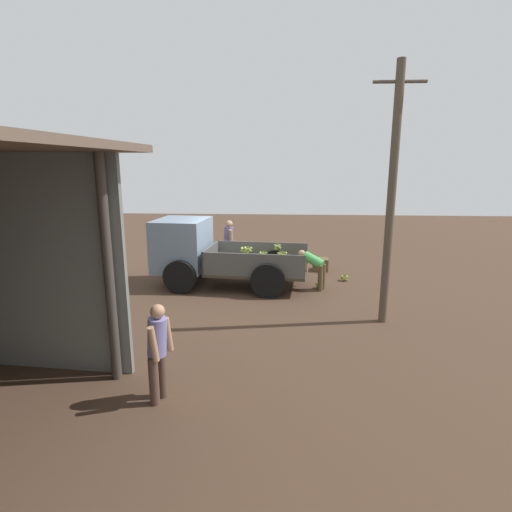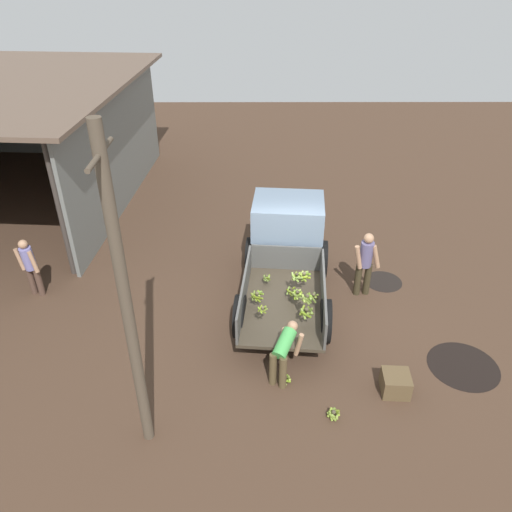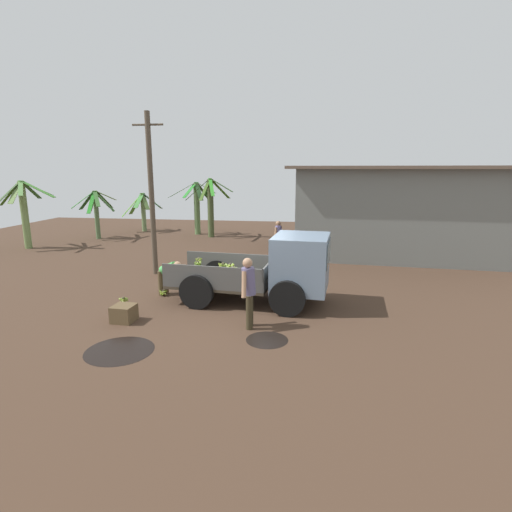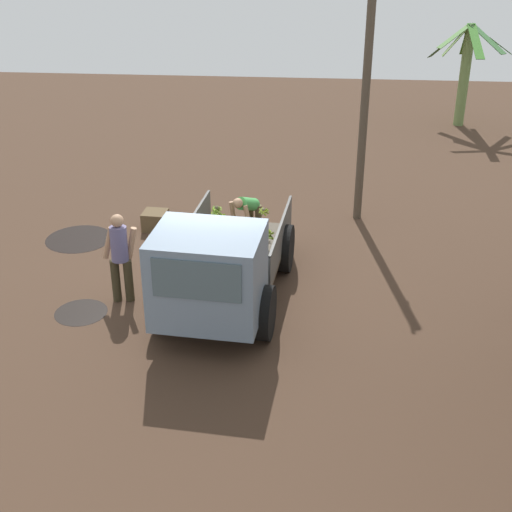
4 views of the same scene
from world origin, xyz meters
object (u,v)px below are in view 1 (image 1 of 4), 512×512
(wooden_crate_0, at_px, (320,264))
(person_worker_loading, at_px, (314,266))
(person_bystander_near_shed, at_px, (158,348))
(banana_bunch_on_ground_0, at_px, (344,277))
(utility_pole, at_px, (391,196))
(person_foreground_visitor, at_px, (229,242))
(cargo_truck, at_px, (198,251))
(banana_bunch_on_ground_1, at_px, (319,285))

(wooden_crate_0, bearing_deg, person_worker_loading, 79.58)
(person_bystander_near_shed, xyz_separation_m, banana_bunch_on_ground_0, (-3.83, -6.82, -0.76))
(banana_bunch_on_ground_0, bearing_deg, utility_pole, 96.55)
(utility_pole, xyz_separation_m, person_worker_loading, (1.42, -2.44, -2.21))
(person_foreground_visitor, height_order, person_bystander_near_shed, person_foreground_visitor)
(cargo_truck, xyz_separation_m, person_foreground_visitor, (-0.68, -1.84, -0.09))
(utility_pole, distance_m, person_bystander_near_shed, 5.84)
(person_bystander_near_shed, relative_size, banana_bunch_on_ground_1, 6.06)
(banana_bunch_on_ground_0, xyz_separation_m, banana_bunch_on_ground_1, (0.86, 0.84, -0.00))
(person_bystander_near_shed, height_order, wooden_crate_0, person_bystander_near_shed)
(person_foreground_visitor, height_order, person_worker_loading, person_foreground_visitor)
(wooden_crate_0, bearing_deg, person_bystander_near_shed, 68.52)
(person_foreground_visitor, xyz_separation_m, person_worker_loading, (-2.77, 2.08, -0.26))
(banana_bunch_on_ground_1, bearing_deg, cargo_truck, -3.16)
(person_worker_loading, xyz_separation_m, banana_bunch_on_ground_0, (-1.04, -0.88, -0.58))
(cargo_truck, height_order, wooden_crate_0, cargo_truck)
(banana_bunch_on_ground_0, bearing_deg, person_bystander_near_shed, 60.69)
(cargo_truck, xyz_separation_m, person_worker_loading, (-3.46, 0.24, -0.35))
(person_foreground_visitor, bearing_deg, banana_bunch_on_ground_0, -23.16)
(person_bystander_near_shed, distance_m, banana_bunch_on_ground_1, 6.71)
(cargo_truck, relative_size, banana_bunch_on_ground_1, 17.81)
(cargo_truck, xyz_separation_m, banana_bunch_on_ground_1, (-3.63, 0.20, -0.94))
(cargo_truck, bearing_deg, banana_bunch_on_ground_0, -166.79)
(utility_pole, xyz_separation_m, person_bystander_near_shed, (4.21, 3.50, -2.03))
(banana_bunch_on_ground_1, height_order, wooden_crate_0, wooden_crate_0)
(banana_bunch_on_ground_0, bearing_deg, cargo_truck, 8.07)
(utility_pole, bearing_deg, person_worker_loading, -59.79)
(banana_bunch_on_ground_1, bearing_deg, banana_bunch_on_ground_0, -135.83)
(person_bystander_near_shed, bearing_deg, wooden_crate_0, 85.93)
(person_foreground_visitor, bearing_deg, banana_bunch_on_ground_1, -40.34)
(utility_pole, distance_m, person_foreground_visitor, 6.46)
(cargo_truck, bearing_deg, person_foreground_visitor, -105.21)
(wooden_crate_0, bearing_deg, person_foreground_visitor, 1.29)
(cargo_truck, relative_size, utility_pole, 0.81)
(utility_pole, relative_size, banana_bunch_on_ground_0, 22.28)
(banana_bunch_on_ground_0, bearing_deg, wooden_crate_0, -63.21)
(person_worker_loading, distance_m, person_bystander_near_shed, 6.56)
(person_foreground_visitor, xyz_separation_m, person_bystander_near_shed, (0.01, 8.02, -0.09))
(person_foreground_visitor, distance_m, wooden_crate_0, 3.26)
(wooden_crate_0, bearing_deg, banana_bunch_on_ground_0, 116.79)
(utility_pole, height_order, banana_bunch_on_ground_1, utility_pole)
(utility_pole, height_order, person_bystander_near_shed, utility_pole)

